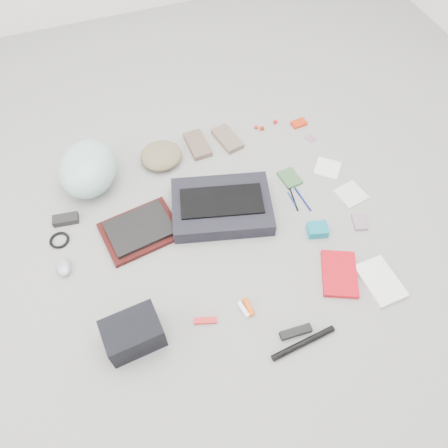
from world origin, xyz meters
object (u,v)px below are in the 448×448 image
object	(u,v)px
camera_bag	(133,333)
book_red	(339,274)
messenger_bag	(222,207)
laptop	(140,228)
accordion_wallet	(317,230)
bike_helmet	(88,168)

from	to	relation	value
camera_bag	book_red	size ratio (longest dim) A/B	0.99
messenger_bag	camera_bag	xyz separation A→B (m)	(-0.55, -0.49, 0.03)
laptop	accordion_wallet	size ratio (longest dim) A/B	3.17
laptop	accordion_wallet	distance (m)	0.84
camera_bag	messenger_bag	bearing A→B (deg)	36.47
laptop	camera_bag	bearing A→B (deg)	-114.62
bike_helmet	accordion_wallet	world-z (taller)	bike_helmet
bike_helmet	camera_bag	xyz separation A→B (m)	(0.01, -0.89, -0.03)
camera_bag	accordion_wallet	distance (m)	0.96
messenger_bag	book_red	xyz separation A→B (m)	(0.37, -0.51, -0.03)
messenger_bag	book_red	world-z (taller)	messenger_bag
laptop	accordion_wallet	xyz separation A→B (m)	(0.79, -0.29, -0.01)
laptop	bike_helmet	distance (m)	0.42
camera_bag	accordion_wallet	size ratio (longest dim) A/B	2.42
laptop	bike_helmet	xyz separation A→B (m)	(-0.16, 0.39, 0.07)
messenger_bag	camera_bag	size ratio (longest dim) A/B	2.13
accordion_wallet	bike_helmet	bearing A→B (deg)	159.70
bike_helmet	book_red	bearing A→B (deg)	-26.41
messenger_bag	accordion_wallet	world-z (taller)	messenger_bag
bike_helmet	book_red	xyz separation A→B (m)	(0.93, -0.92, -0.09)
camera_bag	accordion_wallet	world-z (taller)	camera_bag
messenger_bag	bike_helmet	bearing A→B (deg)	158.69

